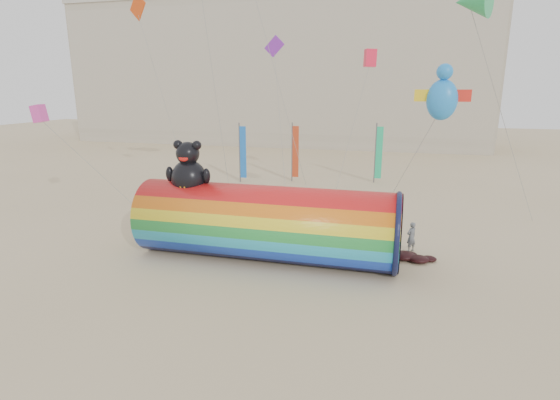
% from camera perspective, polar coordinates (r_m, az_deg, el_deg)
% --- Properties ---
extents(ground, '(160.00, 160.00, 0.00)m').
position_cam_1_polar(ground, '(22.38, -2.24, -6.81)').
color(ground, '#CCB58C').
rests_on(ground, ground).
extents(hotel_building, '(60.40, 15.40, 20.60)m').
position_cam_1_polar(hotel_building, '(68.37, -0.57, 16.29)').
color(hotel_building, '#B7AD99').
rests_on(hotel_building, ground).
extents(windsock_assembly, '(12.48, 3.80, 5.75)m').
position_cam_1_polar(windsock_assembly, '(20.97, -1.88, -2.77)').
color(windsock_assembly, red).
rests_on(windsock_assembly, ground).
extents(kite_handler, '(0.67, 0.66, 1.56)m').
position_cam_1_polar(kite_handler, '(23.17, 16.77, -4.64)').
color(kite_handler, slate).
rests_on(kite_handler, ground).
extents(fabric_bundle, '(2.62, 1.35, 0.41)m').
position_cam_1_polar(fabric_bundle, '(22.25, 16.30, -7.07)').
color(fabric_bundle, black).
rests_on(fabric_bundle, ground).
extents(festival_banners, '(12.13, 2.84, 5.20)m').
position_cam_1_polar(festival_banners, '(38.35, 3.25, 6.22)').
color(festival_banners, '#59595E').
rests_on(festival_banners, ground).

